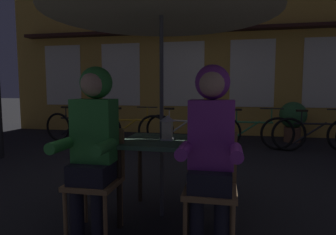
# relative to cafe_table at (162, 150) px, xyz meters

# --- Properties ---
(ground_plane) EXTENTS (60.00, 60.00, 0.00)m
(ground_plane) POSITION_rel_cafe_table_xyz_m (0.00, 0.00, -0.64)
(ground_plane) COLOR black
(cafe_table) EXTENTS (0.72, 0.72, 0.74)m
(cafe_table) POSITION_rel_cafe_table_xyz_m (0.00, 0.00, 0.00)
(cafe_table) COLOR #42664C
(cafe_table) RESTS_ON ground_plane
(lantern) EXTENTS (0.11, 0.11, 0.23)m
(lantern) POSITION_rel_cafe_table_xyz_m (0.06, -0.01, 0.22)
(lantern) COLOR white
(lantern) RESTS_ON cafe_table
(chair_left) EXTENTS (0.40, 0.40, 0.87)m
(chair_left) POSITION_rel_cafe_table_xyz_m (-0.48, -0.37, -0.15)
(chair_left) COLOR olive
(chair_left) RESTS_ON ground_plane
(chair_right) EXTENTS (0.40, 0.40, 0.87)m
(chair_right) POSITION_rel_cafe_table_xyz_m (0.48, -0.37, -0.15)
(chair_right) COLOR olive
(chair_right) RESTS_ON ground_plane
(person_left_hooded) EXTENTS (0.45, 0.56, 1.40)m
(person_left_hooded) POSITION_rel_cafe_table_xyz_m (-0.48, -0.43, 0.21)
(person_left_hooded) COLOR black
(person_left_hooded) RESTS_ON ground_plane
(person_right_hooded) EXTENTS (0.45, 0.56, 1.40)m
(person_right_hooded) POSITION_rel_cafe_table_xyz_m (0.48, -0.43, 0.21)
(person_right_hooded) COLOR black
(person_right_hooded) RESTS_ON ground_plane
(shopfront_building) EXTENTS (10.00, 0.93, 6.20)m
(shopfront_building) POSITION_rel_cafe_table_xyz_m (-0.54, 5.40, 2.45)
(shopfront_building) COLOR gold
(shopfront_building) RESTS_ON ground_plane
(bicycle_nearest) EXTENTS (1.67, 0.26, 0.84)m
(bicycle_nearest) POSITION_rel_cafe_table_xyz_m (-2.73, 3.36, -0.29)
(bicycle_nearest) COLOR black
(bicycle_nearest) RESTS_ON ground_plane
(bicycle_second) EXTENTS (1.68, 0.19, 0.84)m
(bicycle_second) POSITION_rel_cafe_table_xyz_m (-1.45, 3.29, -0.29)
(bicycle_second) COLOR black
(bicycle_second) RESTS_ON ground_plane
(bicycle_third) EXTENTS (1.65, 0.40, 0.84)m
(bicycle_third) POSITION_rel_cafe_table_xyz_m (-0.32, 3.35, -0.29)
(bicycle_third) COLOR black
(bicycle_third) RESTS_ON ground_plane
(bicycle_fourth) EXTENTS (1.68, 0.08, 0.84)m
(bicycle_fourth) POSITION_rel_cafe_table_xyz_m (1.08, 3.37, -0.29)
(bicycle_fourth) COLOR black
(bicycle_fourth) RESTS_ON ground_plane
(bicycle_fifth) EXTENTS (1.68, 0.16, 0.84)m
(bicycle_fifth) POSITION_rel_cafe_table_xyz_m (2.30, 3.35, -0.29)
(bicycle_fifth) COLOR black
(bicycle_fifth) RESTS_ON ground_plane
(potted_plant) EXTENTS (0.60, 0.60, 0.92)m
(potted_plant) POSITION_rel_cafe_table_xyz_m (2.09, 4.39, -0.09)
(potted_plant) COLOR brown
(potted_plant) RESTS_ON ground_plane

